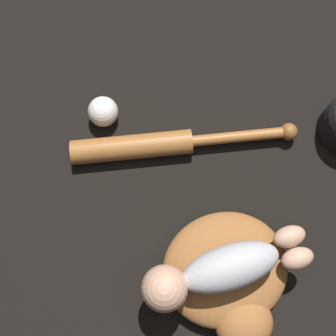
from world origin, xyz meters
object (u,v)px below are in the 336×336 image
baby_figure (217,271)px  baseball_bat (156,145)px  baseball_glove (228,278)px  baseball (103,112)px

baby_figure → baseball_bat: baby_figure is taller
baseball_bat → baseball_glove: bearing=88.4°
baseball_bat → baseball: bearing=-61.3°
baseball → baseball_bat: bearing=118.7°
baseball_bat → baseball: (0.07, -0.13, 0.01)m
baseball_glove → baseball: (0.06, -0.49, -0.00)m
baseball_bat → baseball: 0.15m
baby_figure → baseball: 0.47m
baby_figure → baseball: bearing=-85.0°
baby_figure → baseball_glove: bearing=132.6°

